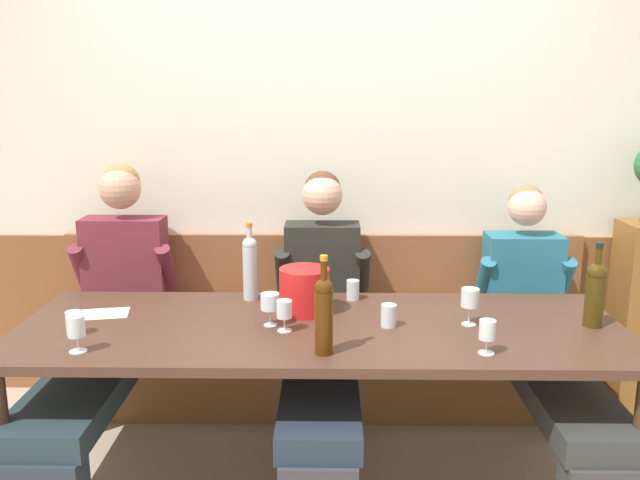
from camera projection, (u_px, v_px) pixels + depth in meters
name	position (u px, v px, depth m)	size (l,w,h in m)	color
room_wall_back	(323.00, 150.00, 3.65)	(6.80, 0.08, 2.80)	silver
wood_wainscot_panel	(323.00, 314.00, 3.81)	(6.80, 0.03, 0.92)	brown
wall_bench	(322.00, 358.00, 3.64)	(2.88, 0.42, 0.94)	brown
dining_table	(320.00, 340.00, 2.84)	(2.58, 0.91, 0.75)	#492D22
person_left_seat	(104.00, 320.00, 3.19)	(0.53, 1.36, 1.35)	#253138
person_center_left_seat	(322.00, 322.00, 3.18)	(0.50, 1.36, 1.32)	#36353C
person_right_seat	(543.00, 331.00, 3.16)	(0.49, 1.35, 1.25)	#373737
ice_bucket	(305.00, 291.00, 2.96)	(0.23, 0.23, 0.20)	red
wine_bottle_clear_water	(250.00, 266.00, 3.13)	(0.07, 0.07, 0.37)	#B4C0C3
wine_bottle_green_tall	(324.00, 313.00, 2.48)	(0.07, 0.07, 0.39)	#482408
wine_bottle_amber_mid	(595.00, 292.00, 2.78)	(0.08, 0.08, 0.36)	#3B2E0B
wine_glass_mid_right	(487.00, 331.00, 2.50)	(0.06, 0.06, 0.13)	silver
wine_glass_by_bottle	(76.00, 327.00, 2.51)	(0.07, 0.07, 0.14)	silver
wine_glass_left_end	(270.00, 303.00, 2.79)	(0.08, 0.08, 0.14)	silver
wine_glass_near_bucket	(470.00, 299.00, 2.80)	(0.08, 0.08, 0.16)	silver
wine_glass_center_front	(284.00, 310.00, 2.73)	(0.07, 0.07, 0.13)	silver
water_tumbler_center	(74.00, 323.00, 2.70)	(0.07, 0.07, 0.10)	silver
water_tumbler_right	(389.00, 316.00, 2.79)	(0.07, 0.07, 0.10)	silver
water_tumbler_left	(353.00, 290.00, 3.15)	(0.06, 0.06, 0.10)	silver
tasting_sheet_left_guest	(104.00, 314.00, 2.96)	(0.21, 0.15, 0.00)	white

